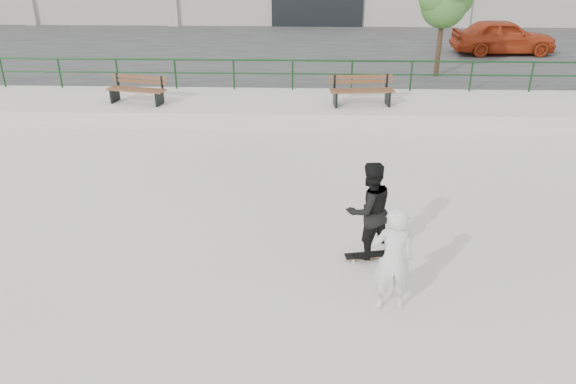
{
  "coord_description": "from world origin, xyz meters",
  "views": [
    {
      "loc": [
        -0.51,
        -8.05,
        5.62
      ],
      "look_at": [
        -0.85,
        2.0,
        0.81
      ],
      "focal_mm": 35.0,
      "sensor_mm": 36.0,
      "label": 1
    }
  ],
  "objects_px": {
    "red_car": "(503,36)",
    "bench_left": "(137,90)",
    "standing_skater": "(369,210)",
    "bench_right": "(362,91)",
    "seated_skater": "(393,259)",
    "skateboard": "(366,255)"
  },
  "relations": [
    {
      "from": "red_car",
      "to": "skateboard",
      "type": "height_order",
      "value": "red_car"
    },
    {
      "from": "standing_skater",
      "to": "seated_skater",
      "type": "height_order",
      "value": "standing_skater"
    },
    {
      "from": "bench_left",
      "to": "red_car",
      "type": "relative_size",
      "value": 0.44
    },
    {
      "from": "skateboard",
      "to": "seated_skater",
      "type": "relative_size",
      "value": 0.45
    },
    {
      "from": "seated_skater",
      "to": "red_car",
      "type": "bearing_deg",
      "value": -114.39
    },
    {
      "from": "red_car",
      "to": "seated_skater",
      "type": "bearing_deg",
      "value": 155.15
    },
    {
      "from": "seated_skater",
      "to": "bench_right",
      "type": "bearing_deg",
      "value": -94.4
    },
    {
      "from": "red_car",
      "to": "bench_left",
      "type": "bearing_deg",
      "value": 117.1
    },
    {
      "from": "bench_right",
      "to": "red_car",
      "type": "height_order",
      "value": "red_car"
    },
    {
      "from": "bench_right",
      "to": "standing_skater",
      "type": "height_order",
      "value": "standing_skater"
    },
    {
      "from": "bench_right",
      "to": "standing_skater",
      "type": "distance_m",
      "value": 8.24
    },
    {
      "from": "skateboard",
      "to": "standing_skater",
      "type": "xyz_separation_m",
      "value": [
        -0.0,
        0.0,
        0.94
      ]
    },
    {
      "from": "bench_right",
      "to": "seated_skater",
      "type": "bearing_deg",
      "value": -97.64
    },
    {
      "from": "skateboard",
      "to": "bench_right",
      "type": "bearing_deg",
      "value": 75.22
    },
    {
      "from": "red_car",
      "to": "seated_skater",
      "type": "xyz_separation_m",
      "value": [
        -7.09,
        -17.61,
        -0.34
      ]
    },
    {
      "from": "bench_right",
      "to": "skateboard",
      "type": "xyz_separation_m",
      "value": [
        -0.56,
        -8.22,
        -0.88
      ]
    },
    {
      "from": "skateboard",
      "to": "red_car",
      "type": "bearing_deg",
      "value": 54.76
    },
    {
      "from": "bench_right",
      "to": "seated_skater",
      "type": "height_order",
      "value": "seated_skater"
    },
    {
      "from": "standing_skater",
      "to": "seated_skater",
      "type": "xyz_separation_m",
      "value": [
        0.24,
        -1.44,
        -0.11
      ]
    },
    {
      "from": "bench_right",
      "to": "red_car",
      "type": "distance_m",
      "value": 10.44
    },
    {
      "from": "bench_left",
      "to": "standing_skater",
      "type": "bearing_deg",
      "value": -39.7
    },
    {
      "from": "bench_right",
      "to": "bench_left",
      "type": "bearing_deg",
      "value": 174.47
    }
  ]
}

